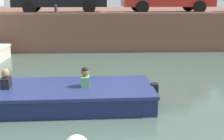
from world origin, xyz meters
TOP-DOWN VIEW (x-y plane):
  - ground_plane at (0.00, 5.86)m, footprint 400.00×400.00m
  - far_quay_wall at (0.00, 14.71)m, footprint 60.00×6.00m
  - far_wall_coping at (0.00, 11.83)m, footprint 60.00×0.24m
  - motorboat_passing at (-2.00, 4.87)m, footprint 6.73×1.98m
  - mooring_bollard_mid at (-2.21, 11.96)m, footprint 0.15×0.15m

SIDE VIEW (x-z plane):
  - ground_plane at x=0.00m, z-range 0.00..0.00m
  - motorboat_passing at x=-2.00m, z-range -0.24..0.74m
  - far_quay_wall at x=0.00m, z-range 0.00..1.74m
  - far_wall_coping at x=0.00m, z-range 1.74..1.82m
  - mooring_bollard_mid at x=-2.21m, z-range 1.76..2.21m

